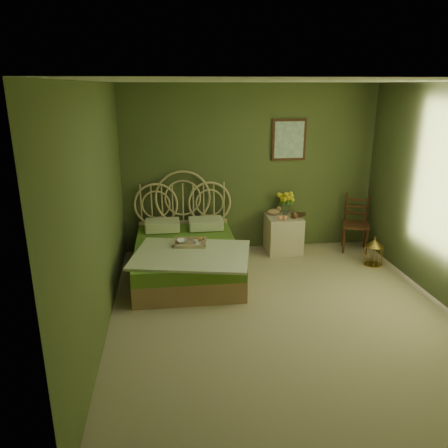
{
  "coord_description": "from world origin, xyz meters",
  "views": [
    {
      "loc": [
        -1.27,
        -4.45,
        2.56
      ],
      "look_at": [
        -0.57,
        1.0,
        0.81
      ],
      "focal_mm": 35.0,
      "sensor_mm": 36.0,
      "label": 1
    }
  ],
  "objects": [
    {
      "name": "book_upper",
      "position": [
        0.68,
        1.98,
        0.62
      ],
      "size": [
        0.24,
        0.27,
        0.02
      ],
      "primitive_type": "imported",
      "rotation": [
        0.0,
        0.0,
        -0.47
      ],
      "color": "#472819",
      "rests_on": "nightstand"
    },
    {
      "name": "coffee_cup",
      "position": [
        -0.94,
        1.08,
        0.54
      ],
      "size": [
        0.09,
        0.09,
        0.07
      ],
      "primitive_type": "imported",
      "rotation": [
        0.0,
        0.0,
        0.28
      ],
      "color": "white",
      "rests_on": "bed"
    },
    {
      "name": "wall_back",
      "position": [
        0.0,
        2.25,
        1.3
      ],
      "size": [
        4.0,
        0.0,
        4.0
      ],
      "primitive_type": "plane",
      "rotation": [
        1.57,
        0.0,
        0.0
      ],
      "color": "#4D582E",
      "rests_on": "floor"
    },
    {
      "name": "wall_art",
      "position": [
        0.6,
        2.22,
        1.75
      ],
      "size": [
        0.54,
        0.04,
        0.64
      ],
      "color": "#321D0D",
      "rests_on": "wall_back"
    },
    {
      "name": "birdcage",
      "position": [
        1.7,
        1.25,
        0.19
      ],
      "size": [
        0.26,
        0.26,
        0.4
      ],
      "rotation": [
        0.0,
        0.0,
        -0.39
      ],
      "color": "#B08738",
      "rests_on": "floor"
    },
    {
      "name": "chair",
      "position": [
        1.67,
        1.94,
        0.5
      ],
      "size": [
        0.51,
        0.51,
        0.91
      ],
      "rotation": [
        0.0,
        0.0,
        -0.35
      ],
      "color": "#321D0D",
      "rests_on": "floor"
    },
    {
      "name": "bed",
      "position": [
        -1.07,
        1.28,
        0.29
      ],
      "size": [
        1.66,
        2.11,
        1.3
      ],
      "color": "#A87C54",
      "rests_on": "floor"
    },
    {
      "name": "book_lower",
      "position": [
        0.68,
        1.98,
        0.6
      ],
      "size": [
        0.21,
        0.24,
        0.02
      ],
      "primitive_type": "imported",
      "rotation": [
        0.0,
        0.0,
        0.3
      ],
      "color": "#381E0F",
      "rests_on": "nightstand"
    },
    {
      "name": "cereal_bowl",
      "position": [
        -1.12,
        1.19,
        0.52
      ],
      "size": [
        0.17,
        0.17,
        0.04
      ],
      "primitive_type": "imported",
      "rotation": [
        0.0,
        0.0,
        0.12
      ],
      "color": "white",
      "rests_on": "bed"
    },
    {
      "name": "floor",
      "position": [
        0.0,
        0.0,
        0.0
      ],
      "size": [
        4.5,
        4.5,
        0.0
      ],
      "primitive_type": "plane",
      "color": "tan",
      "rests_on": "ground"
    },
    {
      "name": "wall_left",
      "position": [
        -2.0,
        0.0,
        1.3
      ],
      "size": [
        0.0,
        4.5,
        4.5
      ],
      "primitive_type": "plane",
      "rotation": [
        1.57,
        0.0,
        1.57
      ],
      "color": "#4D582E",
      "rests_on": "floor"
    },
    {
      "name": "nightstand",
      "position": [
        0.51,
        1.97,
        0.36
      ],
      "size": [
        0.53,
        0.53,
        1.02
      ],
      "color": "beige",
      "rests_on": "floor"
    },
    {
      "name": "ceiling",
      "position": [
        0.0,
        0.0,
        2.6
      ],
      "size": [
        4.5,
        4.5,
        0.0
      ],
      "primitive_type": "plane",
      "rotation": [
        3.14,
        0.0,
        0.0
      ],
      "color": "silver",
      "rests_on": "wall_back"
    }
  ]
}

